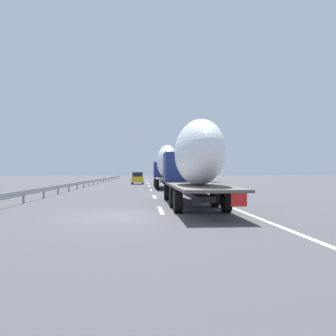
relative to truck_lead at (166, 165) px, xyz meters
name	(u,v)px	position (x,y,z in m)	size (l,w,h in m)	color
ground_plane	(137,184)	(16.10, 3.60, -2.66)	(260.00, 260.00, 0.00)	#424247
lane_stripe_0	(161,210)	(-21.90, 1.80, -2.65)	(3.20, 0.20, 0.01)	white
lane_stripe_1	(154,197)	(-13.03, 1.80, -2.65)	(3.20, 0.20, 0.01)	white
lane_stripe_2	(151,190)	(-3.22, 1.80, -2.65)	(3.20, 0.20, 0.01)	white
lane_stripe_3	(149,186)	(6.66, 1.80, -2.65)	(3.20, 0.20, 0.01)	white
lane_stripe_4	(148,184)	(16.94, 1.80, -2.65)	(3.20, 0.20, 0.01)	white
lane_stripe_5	(147,182)	(25.86, 1.80, -2.65)	(3.20, 0.20, 0.01)	white
lane_stripe_6	(147,181)	(34.43, 1.80, -2.65)	(3.20, 0.20, 0.01)	white
lane_stripe_7	(146,180)	(43.79, 1.80, -2.65)	(3.20, 0.20, 0.01)	white
edge_line_right	(169,183)	(21.10, -1.90, -2.65)	(110.00, 0.20, 0.01)	white
truck_lead	(166,165)	(0.00, 0.00, 0.00)	(12.58, 2.55, 4.78)	navy
truck_trailing	(194,160)	(-20.63, 0.00, -0.22)	(13.17, 2.55, 4.31)	navy
car_yellow_coupe	(138,178)	(14.82, 3.42, -1.74)	(4.29, 1.80, 1.80)	gold
car_blue_sedan	(138,176)	(40.57, 3.63, -1.72)	(4.66, 1.89, 1.85)	#28479E
road_sign	(179,170)	(15.54, -3.10, -0.56)	(0.10, 0.90, 3.03)	gray
tree_0	(210,160)	(24.21, -9.79, 1.41)	(3.70, 3.70, 6.40)	#472D19
tree_1	(200,161)	(31.85, -9.24, 1.56)	(2.54, 2.54, 7.14)	#472D19
tree_2	(177,164)	(51.05, -6.34, 1.34)	(2.88, 2.88, 6.55)	#472D19
guardrail_median	(101,180)	(19.10, 9.60, -2.08)	(94.00, 0.10, 0.76)	#9EA0A5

